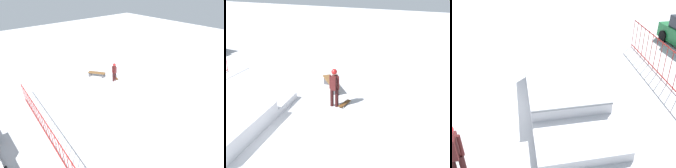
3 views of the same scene
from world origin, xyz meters
The scene contains 5 objects.
ground_plane centered at (0.00, 0.00, 0.00)m, with size 60.00×60.00×0.00m, color silver.
skate_ramp centered at (-0.04, 1.40, 0.32)m, with size 5.47×2.76×0.74m.
skater centered at (2.93, -1.72, 1.01)m, with size 0.38×0.44×1.73m.
skateboard centered at (3.18, -2.10, 0.08)m, with size 0.82×0.40×0.09m.
park_bench centered at (4.56, -0.95, 0.36)m, with size 1.52×1.27×0.48m.
Camera 2 is at (-7.86, -5.61, 5.94)m, focal length 47.30 mm.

